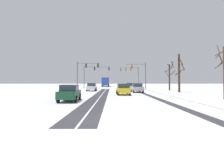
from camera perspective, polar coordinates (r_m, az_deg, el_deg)
name	(u,v)px	position (r m, az deg, el deg)	size (l,w,h in m)	color
ground_plane	(113,120)	(9.40, 0.28, -13.36)	(300.00, 300.00, 0.00)	white
wheel_track_left_lane	(105,94)	(27.23, -2.27, -5.51)	(0.82, 39.47, 0.01)	#38383D
wheel_track_right_lane	(146,94)	(27.69, 10.62, -5.42)	(0.79, 39.47, 0.01)	#38383D
wheel_track_center	(98,94)	(27.29, -4.51, -5.50)	(1.06, 39.47, 0.01)	#38383D
sidewalk_kerb_right	(179,95)	(27.12, 20.38, -5.32)	(4.00, 39.47, 0.12)	white
traffic_signal_far_right	(131,72)	(55.27, 5.90, 1.52)	(5.76, 0.74, 6.50)	#56565B
traffic_signal_near_left	(85,70)	(41.61, -8.68, 2.25)	(5.09, 0.44, 6.50)	#56565B
traffic_signal_near_right	(140,71)	(43.73, 8.86, 1.73)	(4.74, 0.39, 6.50)	#56565B
traffic_signal_far_left	(93,72)	(51.41, -6.00, 1.66)	(7.54, 0.44, 6.50)	#56565B
car_grey_lead	(129,86)	(41.36, 5.56, -2.98)	(1.92, 4.15, 1.62)	slate
car_white_second	(91,87)	(37.27, -6.53, -3.15)	(1.87, 4.12, 1.62)	silver
car_silver_third	(137,88)	(32.50, 7.79, -3.40)	(1.99, 4.18, 1.62)	#B7BABF
car_yellow_cab_fourth	(123,89)	(26.35, 3.41, -3.88)	(1.98, 4.17, 1.62)	yellow
car_dark_green_fifth	(69,93)	(18.34, -13.37, -4.91)	(1.96, 4.16, 1.62)	#194C2D
bus_oncoming	(105,81)	(68.88, -2.14, -1.39)	(2.70, 11.01, 3.38)	#284793
bare_tree_sidewalk_near	(223,70)	(23.14, 31.77, 1.90)	(1.58, 1.36, 6.05)	brown
bare_tree_sidewalk_mid	(179,73)	(34.14, 20.43, 1.32)	(1.63, 2.07, 6.84)	#423023
bare_tree_sidewalk_far	(169,75)	(41.49, 17.70, 0.49)	(2.04, 2.17, 6.43)	#423023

